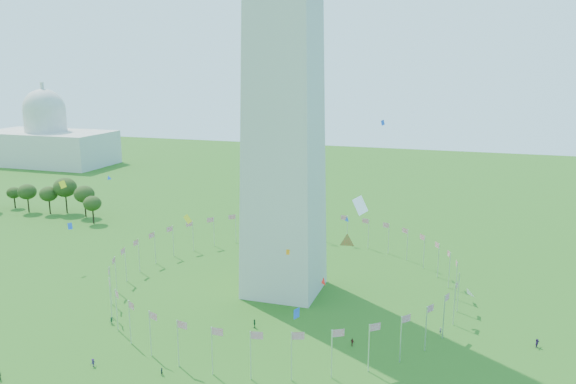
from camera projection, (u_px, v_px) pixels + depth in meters
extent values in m
cylinder|color=silver|center=(458.00, 293.00, 122.31)|extent=(0.24, 0.24, 9.00)
cylinder|color=silver|center=(456.00, 281.00, 128.94)|extent=(0.24, 0.24, 9.00)
cylinder|color=silver|center=(449.00, 270.00, 135.74)|extent=(0.24, 0.24, 9.00)
cylinder|color=silver|center=(438.00, 261.00, 142.49)|extent=(0.24, 0.24, 9.00)
cylinder|color=silver|center=(424.00, 252.00, 148.99)|extent=(0.24, 0.24, 9.00)
cylinder|color=silver|center=(407.00, 245.00, 155.05)|extent=(0.24, 0.24, 9.00)
cylinder|color=silver|center=(389.00, 239.00, 160.48)|extent=(0.24, 0.24, 9.00)
cylinder|color=silver|center=(368.00, 234.00, 165.11)|extent=(0.24, 0.24, 9.00)
cylinder|color=silver|center=(347.00, 230.00, 168.81)|extent=(0.24, 0.24, 9.00)
cylinder|color=silver|center=(325.00, 228.00, 171.46)|extent=(0.24, 0.24, 9.00)
cylinder|color=silver|center=(303.00, 226.00, 172.98)|extent=(0.24, 0.24, 9.00)
cylinder|color=silver|center=(280.00, 226.00, 173.33)|extent=(0.24, 0.24, 9.00)
cylinder|color=silver|center=(258.00, 227.00, 172.49)|extent=(0.24, 0.24, 9.00)
cylinder|color=silver|center=(236.00, 229.00, 170.49)|extent=(0.24, 0.24, 9.00)
cylinder|color=silver|center=(214.00, 232.00, 167.39)|extent=(0.24, 0.24, 9.00)
cylinder|color=silver|center=(193.00, 236.00, 163.29)|extent=(0.24, 0.24, 9.00)
cylinder|color=silver|center=(173.00, 241.00, 158.31)|extent=(0.24, 0.24, 9.00)
cylinder|color=silver|center=(155.00, 248.00, 152.60)|extent=(0.24, 0.24, 9.00)
cylinder|color=silver|center=(139.00, 255.00, 146.33)|extent=(0.24, 0.24, 9.00)
cylinder|color=silver|center=(126.00, 264.00, 139.70)|extent=(0.24, 0.24, 9.00)
cylinder|color=silver|center=(116.00, 275.00, 132.91)|extent=(0.24, 0.24, 9.00)
cylinder|color=silver|center=(111.00, 286.00, 126.15)|extent=(0.24, 0.24, 9.00)
cylinder|color=silver|center=(110.00, 298.00, 119.65)|extent=(0.24, 0.24, 9.00)
cylinder|color=silver|center=(117.00, 310.00, 113.59)|extent=(0.24, 0.24, 9.00)
cylinder|color=silver|center=(130.00, 322.00, 108.16)|extent=(0.24, 0.24, 9.00)
cylinder|color=silver|center=(150.00, 334.00, 103.53)|extent=(0.24, 0.24, 9.00)
cylinder|color=silver|center=(178.00, 343.00, 99.83)|extent=(0.24, 0.24, 9.00)
cylinder|color=silver|center=(212.00, 351.00, 97.18)|extent=(0.24, 0.24, 9.00)
cylinder|color=silver|center=(251.00, 355.00, 95.66)|extent=(0.24, 0.24, 9.00)
cylinder|color=silver|center=(291.00, 357.00, 95.32)|extent=(0.24, 0.24, 9.00)
cylinder|color=silver|center=(332.00, 354.00, 96.15)|extent=(0.24, 0.24, 9.00)
cylinder|color=silver|center=(369.00, 348.00, 98.15)|extent=(0.24, 0.24, 9.00)
cylinder|color=silver|center=(401.00, 340.00, 101.25)|extent=(0.24, 0.24, 9.00)
cylinder|color=silver|center=(426.00, 329.00, 105.35)|extent=(0.24, 0.24, 9.00)
cylinder|color=silver|center=(444.00, 317.00, 110.33)|extent=(0.24, 0.24, 9.00)
cylinder|color=silver|center=(454.00, 305.00, 116.05)|extent=(0.24, 0.24, 9.00)
imported|color=#1B4526|center=(254.00, 324.00, 115.48)|extent=(1.20, 1.29, 1.87)
imported|color=black|center=(162.00, 371.00, 97.83)|extent=(0.37, 0.53, 1.37)
imported|color=#34184A|center=(93.00, 363.00, 100.63)|extent=(0.85, 1.09, 1.49)
imported|color=#5D1519|center=(352.00, 342.00, 108.03)|extent=(1.04, 0.80, 1.58)
imported|color=#173A21|center=(112.00, 321.00, 117.20)|extent=(0.95, 1.17, 1.58)
imported|color=gray|center=(440.00, 331.00, 112.87)|extent=(0.63, 0.58, 1.44)
imported|color=#351747|center=(537.00, 343.00, 107.46)|extent=(1.28, 1.77, 1.75)
plane|color=white|center=(470.00, 293.00, 99.95)|extent=(1.80, 2.70, 2.36)
plane|color=white|center=(360.00, 205.00, 60.76)|extent=(1.30, 2.33, 2.14)
plane|color=yellow|center=(63.00, 184.00, 102.48)|extent=(0.34, 1.63, 1.65)
plane|color=blue|center=(109.00, 178.00, 147.46)|extent=(0.76, 1.49, 1.34)
plane|color=orange|center=(288.00, 252.00, 116.43)|extent=(1.29, 0.32, 1.25)
plane|color=yellow|center=(188.00, 219.00, 98.82)|extent=(1.52, 1.24, 1.65)
plane|color=blue|center=(383.00, 123.00, 126.48)|extent=(1.06, 0.94, 1.41)
plane|color=red|center=(323.00, 282.00, 114.33)|extent=(1.16, 1.31, 1.74)
plane|color=blue|center=(297.00, 313.00, 96.78)|extent=(1.94, 0.29, 1.95)
plane|color=blue|center=(70.00, 226.00, 147.02)|extent=(1.29, 1.57, 1.79)
plane|color=blue|center=(347.00, 220.00, 118.12)|extent=(0.96, 0.61, 1.12)
plane|color=yellow|center=(347.00, 242.00, 95.49)|extent=(2.34, 0.48, 2.33)
ellipsoid|color=#324D19|center=(14.00, 198.00, 212.80)|extent=(5.11, 5.11, 7.98)
ellipsoid|color=#324D19|center=(28.00, 199.00, 206.25)|extent=(6.66, 6.66, 10.41)
ellipsoid|color=#324D19|center=(49.00, 201.00, 204.08)|extent=(6.41, 6.41, 10.02)
ellipsoid|color=#324D19|center=(66.00, 196.00, 204.81)|extent=(8.28, 8.28, 12.94)
ellipsoid|color=#324D19|center=(85.00, 202.00, 200.01)|extent=(7.12, 7.12, 11.12)
ellipsoid|color=#324D19|center=(93.00, 210.00, 191.61)|extent=(6.06, 6.06, 9.48)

